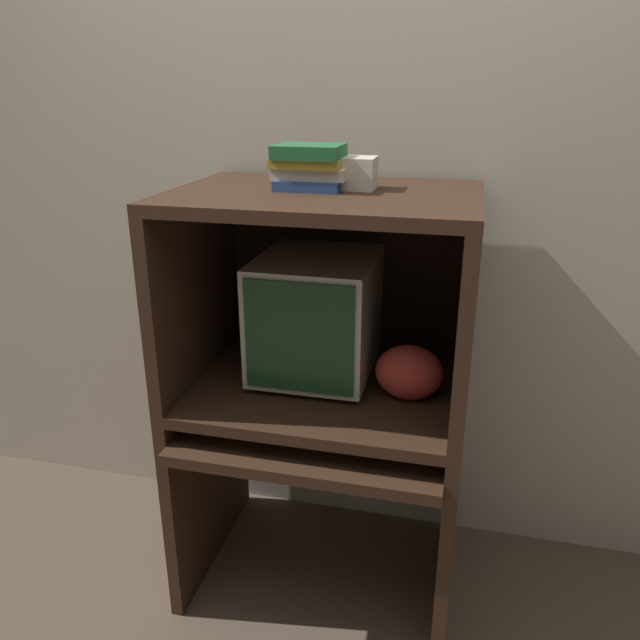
{
  "coord_description": "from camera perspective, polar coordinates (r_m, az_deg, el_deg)",
  "views": [
    {
      "loc": [
        0.41,
        -1.43,
        1.65
      ],
      "look_at": [
        -0.01,
        0.32,
        0.97
      ],
      "focal_mm": 35.0,
      "sensor_mm": 36.0,
      "label": 1
    }
  ],
  "objects": [
    {
      "name": "crt_monitor",
      "position": [
        2.02,
        -0.34,
        0.5
      ],
      "size": [
        0.37,
        0.44,
        0.4
      ],
      "color": "beige",
      "rests_on": "desk_monitor_shelf"
    },
    {
      "name": "wall_back",
      "position": [
        2.2,
        2.78,
        11.55
      ],
      "size": [
        6.0,
        0.06,
        2.6
      ],
      "color": "beige",
      "rests_on": "ground_plane"
    },
    {
      "name": "hutch_upper",
      "position": [
        1.9,
        0.65,
        5.51
      ],
      "size": [
        0.89,
        0.65,
        0.62
      ],
      "color": "#382316",
      "rests_on": "desk_monitor_shelf"
    },
    {
      "name": "desk_monitor_shelf",
      "position": [
        2.03,
        0.39,
        -6.54
      ],
      "size": [
        0.89,
        0.65,
        0.09
      ],
      "color": "#382316",
      "rests_on": "desk_base"
    },
    {
      "name": "book_stack",
      "position": [
        1.85,
        -0.92,
        13.87
      ],
      "size": [
        0.22,
        0.17,
        0.13
      ],
      "color": "navy",
      "rests_on": "hutch_upper"
    },
    {
      "name": "snack_bag",
      "position": [
        1.92,
        8.15,
        -4.75
      ],
      "size": [
        0.21,
        0.16,
        0.17
      ],
      "color": "#BC382D",
      "rests_on": "desk_monitor_shelf"
    },
    {
      "name": "mouse",
      "position": [
        1.88,
        6.12,
        -11.06
      ],
      "size": [
        0.07,
        0.05,
        0.03
      ],
      "color": "black",
      "rests_on": "desk_base"
    },
    {
      "name": "keyboard",
      "position": [
        1.93,
        -1.85,
        -10.05
      ],
      "size": [
        0.38,
        0.14,
        0.03
      ],
      "color": "#2D2D30",
      "rests_on": "desk_base"
    },
    {
      "name": "storage_box",
      "position": [
        1.86,
        3.06,
        13.28
      ],
      "size": [
        0.13,
        0.11,
        0.09
      ],
      "color": "beige",
      "rests_on": "hutch_upper"
    },
    {
      "name": "ground_plane",
      "position": [
        2.22,
        -1.83,
        -27.23
      ],
      "size": [
        12.0,
        12.0,
        0.0
      ],
      "primitive_type": "plane",
      "color": "brown"
    },
    {
      "name": "desk_base",
      "position": [
        2.16,
        0.1,
        -14.41
      ],
      "size": [
        0.89,
        0.69,
        0.65
      ],
      "color": "#382316",
      "rests_on": "ground_plane"
    }
  ]
}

